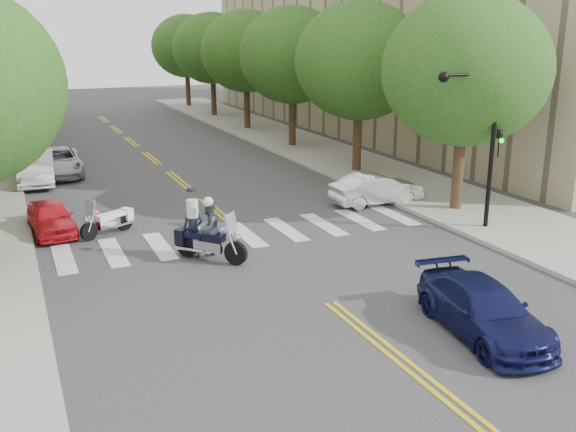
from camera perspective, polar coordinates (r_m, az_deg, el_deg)
ground at (r=17.37m, az=3.76°, el=-7.73°), size 140.00×140.00×0.00m
sidewalk_right at (r=40.41m, az=1.29°, el=6.31°), size 5.00×60.00×0.15m
tree_r_0 at (r=25.83m, az=15.51°, el=12.36°), size 6.40×6.40×8.45m
tree_r_1 at (r=32.42m, az=6.38°, el=13.51°), size 6.40×6.40×8.45m
tree_r_2 at (r=39.54m, az=0.40°, el=14.09°), size 6.40×6.40×8.45m
tree_r_3 at (r=46.95m, az=-3.75°, el=14.40°), size 6.40×6.40×8.45m
tree_r_4 at (r=54.52m, az=-6.76°, el=14.57°), size 6.40×6.40×8.45m
tree_r_5 at (r=62.20m, az=-9.04°, el=14.68°), size 6.40×6.40×8.45m
traffic_signal_pole at (r=23.41m, az=16.96°, el=7.38°), size 2.82×0.42×6.00m
motorcycle_police at (r=20.30m, az=-7.17°, el=-1.45°), size 1.87×2.11×2.08m
motorcycle_parked at (r=23.73m, az=-15.44°, el=-0.39°), size 2.01×1.29×1.41m
officer_standing at (r=20.74m, az=-8.43°, el=-1.17°), size 0.79×0.71×1.80m
convertible at (r=27.04m, az=7.89°, el=2.40°), size 3.93×1.39×1.29m
sedan_blue at (r=16.12m, az=16.96°, el=-7.97°), size 2.33×4.53×1.26m
parked_car_a at (r=24.42m, az=-20.32°, el=-0.11°), size 1.67×3.59×1.19m
parked_car_b at (r=32.65m, az=-21.47°, el=4.00°), size 1.90×4.65×1.50m
parked_car_c at (r=34.20m, az=-19.76°, el=4.55°), size 2.42×4.94×1.35m
parked_car_d at (r=40.15m, az=-22.07°, el=6.04°), size 2.41×5.27×1.49m
parked_car_e at (r=48.50m, az=-21.21°, el=7.59°), size 1.64×3.87×1.31m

